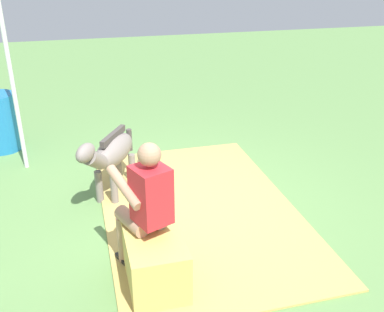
% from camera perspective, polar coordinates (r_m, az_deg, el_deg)
% --- Properties ---
extents(ground_plane, '(24.00, 24.00, 0.00)m').
position_cam_1_polar(ground_plane, '(5.37, -1.80, -6.73)').
color(ground_plane, '#608C4C').
extents(hay_patch, '(3.51, 2.22, 0.02)m').
position_cam_1_polar(hay_patch, '(5.33, 0.87, -6.80)').
color(hay_patch, tan).
rests_on(hay_patch, ground).
extents(hay_bale, '(0.79, 0.51, 0.51)m').
position_cam_1_polar(hay_bale, '(4.15, -4.80, -13.23)').
color(hay_bale, tan).
rests_on(hay_bale, ground).
extents(person_seated, '(0.72, 0.57, 1.39)m').
position_cam_1_polar(person_seated, '(3.98, -6.10, -6.01)').
color(person_seated, tan).
rests_on(person_seated, ground).
extents(pony_standing, '(1.21, 0.85, 0.94)m').
position_cam_1_polar(pony_standing, '(5.47, -10.36, 0.31)').
color(pony_standing, slate).
rests_on(pony_standing, ground).
extents(tent_pole_right, '(0.06, 0.06, 2.50)m').
position_cam_1_polar(tent_pole_right, '(6.37, -22.12, 8.85)').
color(tent_pole_right, silver).
rests_on(tent_pole_right, ground).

